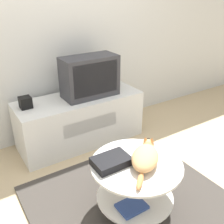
{
  "coord_description": "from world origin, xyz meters",
  "views": [
    {
      "loc": [
        -1.03,
        -1.25,
        1.66
      ],
      "look_at": [
        0.13,
        0.56,
        0.62
      ],
      "focal_mm": 42.0,
      "sensor_mm": 36.0,
      "label": 1
    }
  ],
  "objects": [
    {
      "name": "tv_stand",
      "position": [
        0.1,
        1.18,
        0.28
      ],
      "size": [
        1.4,
        0.53,
        0.55
      ],
      "color": "silver",
      "rests_on": "ground_plane"
    },
    {
      "name": "ground_plane",
      "position": [
        0.0,
        0.0,
        0.0
      ],
      "size": [
        12.0,
        12.0,
        0.0
      ],
      "primitive_type": "plane",
      "color": "tan"
    },
    {
      "name": "rug",
      "position": [
        0.0,
        0.0,
        0.01
      ],
      "size": [
        1.57,
        1.54,
        0.02
      ],
      "color": "#3D3833",
      "rests_on": "ground_plane"
    },
    {
      "name": "dvd_box",
      "position": [
        -0.19,
        0.07,
        0.5
      ],
      "size": [
        0.27,
        0.19,
        0.06
      ],
      "color": "black",
      "rests_on": "coffee_table"
    },
    {
      "name": "tv",
      "position": [
        0.23,
        1.16,
        0.77
      ],
      "size": [
        0.6,
        0.29,
        0.44
      ],
      "color": "#333338",
      "rests_on": "tv_stand"
    },
    {
      "name": "speaker",
      "position": [
        -0.47,
        1.23,
        0.61
      ],
      "size": [
        0.11,
        0.11,
        0.11
      ],
      "color": "black",
      "rests_on": "tv_stand"
    },
    {
      "name": "cat",
      "position": [
        0.03,
        -0.05,
        0.53
      ],
      "size": [
        0.43,
        0.41,
        0.12
      ],
      "rotation": [
        0.0,
        0.0,
        0.75
      ],
      "color": "tan",
      "rests_on": "coffee_table"
    },
    {
      "name": "wall_back",
      "position": [
        0.0,
        1.53,
        1.3
      ],
      "size": [
        8.0,
        0.05,
        2.6
      ],
      "color": "silver",
      "rests_on": "ground_plane"
    },
    {
      "name": "coffee_table",
      "position": [
        -0.02,
        -0.02,
        0.31
      ],
      "size": [
        0.69,
        0.69,
        0.45
      ],
      "color": "#B2B2B7",
      "rests_on": "rug"
    }
  ]
}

